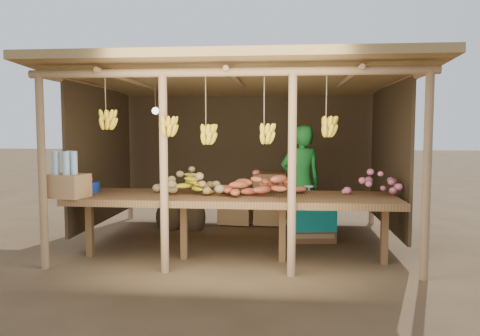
{
  "coord_description": "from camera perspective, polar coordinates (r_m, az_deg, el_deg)",
  "views": [
    {
      "loc": [
        0.61,
        -6.51,
        1.59
      ],
      "look_at": [
        0.0,
        0.0,
        1.05
      ],
      "focal_mm": 35.0,
      "sensor_mm": 36.0,
      "label": 1
    }
  ],
  "objects": [
    {
      "name": "vendor",
      "position": [
        6.82,
        7.42,
        -1.75
      ],
      "size": [
        0.7,
        0.57,
        1.65
      ],
      "primitive_type": "imported",
      "rotation": [
        0.0,
        0.0,
        3.47
      ],
      "color": "#1B7B2A",
      "rests_on": "ground"
    },
    {
      "name": "banana_pile",
      "position": [
        5.81,
        -6.49,
        -1.4
      ],
      "size": [
        0.72,
        0.59,
        0.35
      ],
      "primitive_type": null,
      "rotation": [
        0.0,
        0.0,
        -0.4
      ],
      "color": "gold",
      "rests_on": "counter"
    },
    {
      "name": "potato_heap",
      "position": [
        5.78,
        -5.77,
        -1.33
      ],
      "size": [
        0.98,
        0.59,
        0.37
      ],
      "primitive_type": null,
      "rotation": [
        0.0,
        0.0,
        0.01
      ],
      "color": "olive",
      "rests_on": "counter"
    },
    {
      "name": "counter",
      "position": [
        5.66,
        -0.9,
        -3.94
      ],
      "size": [
        3.9,
        1.05,
        0.8
      ],
      "color": "brown",
      "rests_on": "ground"
    },
    {
      "name": "stall_structure",
      "position": [
        6.49,
        -0.27,
        7.57
      ],
      "size": [
        4.7,
        3.5,
        2.43
      ],
      "color": "#9D7751",
      "rests_on": "ground"
    },
    {
      "name": "ground",
      "position": [
        6.73,
        0.0,
        -8.95
      ],
      "size": [
        60.0,
        60.0,
        0.0
      ],
      "primitive_type": "plane",
      "color": "brown",
      "rests_on": "ground"
    },
    {
      "name": "sweet_potato_heap",
      "position": [
        5.68,
        2.7,
        -1.44
      ],
      "size": [
        1.12,
        0.73,
        0.36
      ],
      "primitive_type": null,
      "rotation": [
        0.0,
        0.0,
        -0.09
      ],
      "color": "#B5502E",
      "rests_on": "counter"
    },
    {
      "name": "burlap_sacks",
      "position": [
        7.53,
        -7.23,
        -5.59
      ],
      "size": [
        0.8,
        0.42,
        0.57
      ],
      "color": "#41321E",
      "rests_on": "ground"
    },
    {
      "name": "carton_stack",
      "position": [
        7.81,
        2.32,
        -4.22
      ],
      "size": [
        1.14,
        0.46,
        0.85
      ],
      "color": "#A17448",
      "rests_on": "ground"
    },
    {
      "name": "tarp_crate",
      "position": [
        6.84,
        8.71,
        -5.94
      ],
      "size": [
        0.75,
        0.67,
        0.81
      ],
      "color": "brown",
      "rests_on": "ground"
    },
    {
      "name": "onion_heap",
      "position": [
        5.8,
        16.29,
        -1.51
      ],
      "size": [
        0.99,
        0.76,
        0.36
      ],
      "primitive_type": null,
      "rotation": [
        0.0,
        0.0,
        -0.3
      ],
      "color": "#CB627D",
      "rests_on": "counter"
    },
    {
      "name": "bottle_box",
      "position": [
        5.81,
        -20.3,
        -1.34
      ],
      "size": [
        0.49,
        0.41,
        0.54
      ],
      "color": "#A17448",
      "rests_on": "counter"
    },
    {
      "name": "tomato_basin",
      "position": [
        6.24,
        -18.43,
        -2.06
      ],
      "size": [
        0.37,
        0.37,
        0.2
      ],
      "rotation": [
        0.0,
        0.0,
        -0.26
      ],
      "color": "navy",
      "rests_on": "counter"
    }
  ]
}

